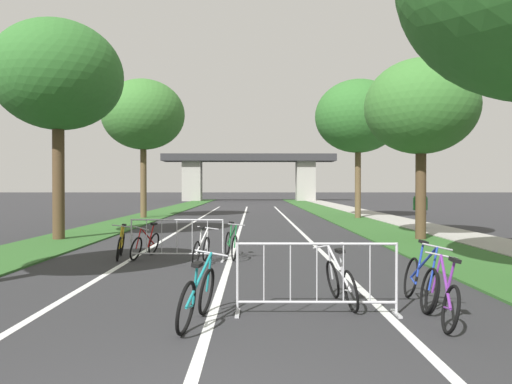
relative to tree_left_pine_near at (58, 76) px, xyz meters
The scene contains 22 objects.
grass_verge_left 16.73m from the tree_left_pine_near, 89.16° to the left, with size 2.60×71.92×0.05m, color #2D5B26.
grass_verge_right 20.62m from the tree_left_pine_near, 52.55° to the left, with size 2.60×71.92×0.05m, color #2D5B26.
sidewalk_path_right 22.07m from the tree_left_pine_near, 47.54° to the left, with size 2.09×71.92×0.08m, color #9E9B93.
lane_stripe_center 10.98m from the tree_left_pine_near, 49.23° to the left, with size 0.14×41.60×0.01m, color silver.
lane_stripe_right_lane 12.58m from the tree_left_pine_near, 39.38° to the left, with size 0.14×41.60×0.01m, color silver.
lane_stripe_left_lane 9.79m from the tree_left_pine_near, 63.16° to the left, with size 0.14×41.60×0.01m, color silver.
overpass_bridge 46.19m from the tree_left_pine_near, 82.35° to the left, with size 22.08×3.90×6.00m.
tree_left_pine_near is the anchor object (origin of this frame).
tree_left_maple_mid 11.64m from the tree_left_pine_near, 88.54° to the left, with size 4.81×4.81×8.12m.
tree_right_oak_mid 12.58m from the tree_left_pine_near, ahead, with size 3.87×3.87×6.27m.
tree_right_cypress_far 17.13m from the tree_left_pine_near, 41.58° to the left, with size 4.98×4.98×8.06m.
crowd_barrier_nearest 13.43m from the tree_left_pine_near, 51.83° to the right, with size 2.38×0.47×1.05m.
crowd_barrier_second 8.44m from the tree_left_pine_near, 43.94° to the right, with size 2.39×0.56×1.05m.
bicycle_blue_0 14.14m from the tree_left_pine_near, 44.53° to the right, with size 0.47×1.72×1.03m.
bicycle_yellow_1 7.54m from the tree_left_pine_near, 51.93° to the right, with size 0.58×1.56×0.92m.
bicycle_red_2 7.78m from the tree_left_pine_near, 46.36° to the right, with size 0.53×1.69×0.90m.
bicycle_silver_3 13.35m from the tree_left_pine_near, 48.55° to the right, with size 0.56×1.59×0.94m.
bicycle_purple_4 14.80m from the tree_left_pine_near, 47.73° to the right, with size 0.57×1.60×0.94m.
bicycle_green_5 9.12m from the tree_left_pine_near, 34.03° to the right, with size 0.61×1.64×0.94m.
bicycle_white_6 9.20m from the tree_left_pine_near, 43.11° to the right, with size 0.56×1.59×0.92m.
bicycle_teal_7 12.99m from the tree_left_pine_near, 59.73° to the right, with size 0.62×1.67×0.96m.
pedestrian_in_red_jacket 15.18m from the tree_left_pine_near, 15.96° to the left, with size 0.62×0.30×1.71m.
Camera 1 is at (0.59, -3.11, 1.86)m, focal length 34.06 mm.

